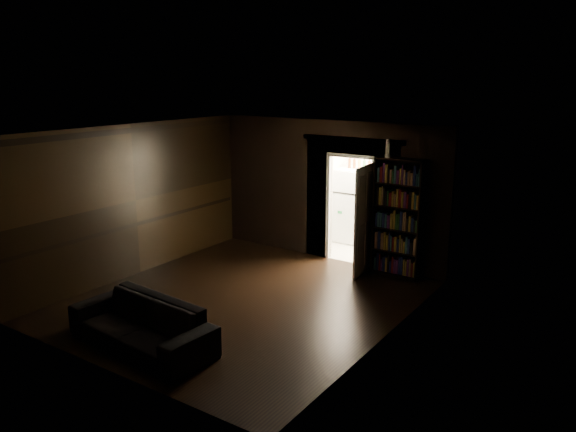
# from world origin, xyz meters

# --- Properties ---
(ground) EXTENTS (5.50, 5.50, 0.00)m
(ground) POSITION_xyz_m (0.00, 0.00, 0.00)
(ground) COLOR black
(ground) RESTS_ON ground
(room_walls) EXTENTS (5.02, 5.61, 2.84)m
(room_walls) POSITION_xyz_m (-0.01, 1.07, 1.68)
(room_walls) COLOR black
(room_walls) RESTS_ON ground
(kitchen_alcove) EXTENTS (2.20, 1.80, 2.60)m
(kitchen_alcove) POSITION_xyz_m (0.50, 3.87, 1.21)
(kitchen_alcove) COLOR beige
(kitchen_alcove) RESTS_ON ground
(sofa) EXTENTS (2.29, 1.13, 0.85)m
(sofa) POSITION_xyz_m (-0.16, -2.04, 0.43)
(sofa) COLOR black
(sofa) RESTS_ON ground
(bookshelf) EXTENTS (0.93, 0.43, 2.20)m
(bookshelf) POSITION_xyz_m (1.60, 2.55, 1.10)
(bookshelf) COLOR black
(bookshelf) RESTS_ON ground
(refrigerator) EXTENTS (0.89, 0.85, 1.65)m
(refrigerator) POSITION_xyz_m (-0.10, 4.11, 0.82)
(refrigerator) COLOR white
(refrigerator) RESTS_ON ground
(door) EXTENTS (0.14, 0.85, 2.05)m
(door) POSITION_xyz_m (1.02, 2.31, 1.02)
(door) COLOR white
(door) RESTS_ON ground
(figurine) EXTENTS (0.11, 0.11, 0.33)m
(figurine) POSITION_xyz_m (1.35, 2.52, 2.37)
(figurine) COLOR silver
(figurine) RESTS_ON bookshelf
(bottles) EXTENTS (0.71, 0.11, 0.29)m
(bottles) POSITION_xyz_m (-0.02, 4.13, 1.79)
(bottles) COLOR black
(bottles) RESTS_ON refrigerator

